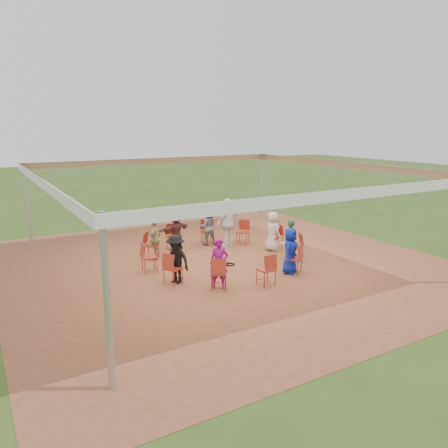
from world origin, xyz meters
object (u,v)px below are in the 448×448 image
chair_1 (275,238)px  chair_4 (174,237)px  chair_10 (294,259)px  person_seated_3 (176,231)px  person_seated_5 (176,259)px  chair_2 (243,232)px  chair_9 (266,270)px  chair_5 (152,246)px  person_seated_7 (290,251)px  chair_3 (207,232)px  chair_8 (219,274)px  chair_0 (295,247)px  laptop (287,241)px  chair_7 (173,268)px  standing_person (228,223)px  cable_coil (230,264)px  person_seated_2 (208,226)px  person_seated_4 (155,239)px  person_seated_6 (219,263)px  person_seated_1 (273,231)px  chair_6 (149,257)px  person_seated_0 (291,240)px

chair_1 → chair_4: size_ratio=1.00×
chair_10 → person_seated_3: 4.53m
person_seated_5 → chair_2: bearing=98.4°
chair_2 → chair_9: (-1.75, -3.89, 0.00)m
chair_4 → chair_5: 1.32m
person_seated_7 → chair_2: bearing=47.8°
chair_3 → chair_8: size_ratio=1.00×
chair_0 → chair_9: same height
person_seated_5 → laptop: size_ratio=3.17×
chair_0 → chair_4: bearing=65.5°
chair_0 → chair_7: size_ratio=1.00×
chair_9 → standing_person: 4.01m
person_seated_7 → cable_coil: bearing=93.4°
chair_1 → chair_9: same height
person_seated_2 → person_seated_3: 1.25m
person_seated_2 → person_seated_4: size_ratio=1.00×
chair_5 → standing_person: 2.91m
person_seated_3 → person_seated_6: 4.05m
chair_7 → person_seated_6: (0.94, -0.89, 0.24)m
person_seated_4 → chair_0: bearing=98.4°
chair_2 → person_seated_7: size_ratio=0.66×
person_seated_1 → person_seated_6: bearing=114.5°
chair_1 → person_seated_7: 2.49m
chair_8 → person_seated_6: size_ratio=0.66×
chair_0 → person_seated_3: 4.17m
chair_3 → cable_coil: size_ratio=2.06×
chair_1 → chair_9: bearing=130.9°
chair_0 → chair_2: same height
chair_6 → chair_8: size_ratio=1.00×
person_seated_5 → person_seated_6: bearing=16.4°
chair_4 → standing_person: size_ratio=0.51×
chair_1 → chair_2: size_ratio=1.00×
chair_8 → standing_person: bearing=88.3°
person_seated_3 → cable_coil: 2.64m
chair_1 → person_seated_2: (-1.71, 1.79, 0.24)m
cable_coil → chair_9: bearing=-91.7°
chair_2 → chair_0: bearing=147.3°
chair_7 → chair_10: size_ratio=1.00×
person_seated_7 → person_seated_3: bearing=81.8°
chair_7 → standing_person: bearing=102.6°
chair_0 → cable_coil: size_ratio=2.06×
chair_7 → person_seated_7: bearing=50.4°
chair_9 → cable_coil: size_ratio=2.06×
chair_6 → cable_coil: chair_6 is taller
chair_5 → standing_person: size_ratio=0.51×
person_seated_0 → person_seated_3: size_ratio=1.00×
chair_10 → cable_coil: 2.08m
chair_10 → person_seated_1: person_seated_1 is taller
chair_8 → person_seated_4: (-0.43, 3.43, 0.24)m
person_seated_1 → person_seated_4: bearing=65.5°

